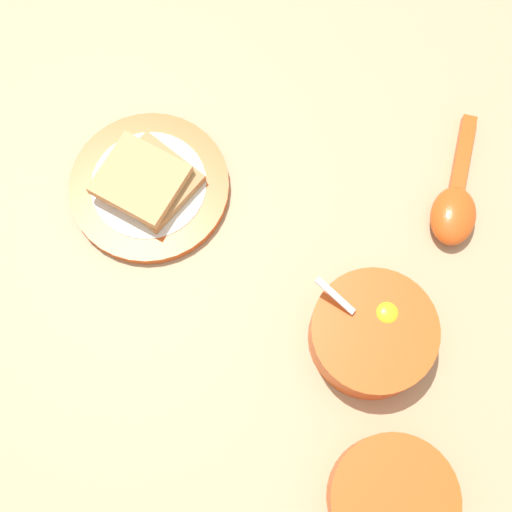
{
  "coord_description": "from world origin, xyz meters",
  "views": [
    {
      "loc": [
        -0.06,
        0.23,
        0.78
      ],
      "look_at": [
        -0.01,
        -0.0,
        0.02
      ],
      "focal_mm": 50.0,
      "sensor_mm": 36.0,
      "label": 1
    }
  ],
  "objects_px": {
    "toast_sandwich": "(146,181)",
    "soup_spoon": "(455,205)",
    "toast_plate": "(150,187)",
    "congee_bowl": "(393,499)",
    "egg_bowl": "(373,333)"
  },
  "relations": [
    {
      "from": "soup_spoon",
      "to": "congee_bowl",
      "type": "bearing_deg",
      "value": 85.39
    },
    {
      "from": "toast_plate",
      "to": "congee_bowl",
      "type": "height_order",
      "value": "congee_bowl"
    },
    {
      "from": "egg_bowl",
      "to": "toast_sandwich",
      "type": "relative_size",
      "value": 1.12
    },
    {
      "from": "toast_sandwich",
      "to": "toast_plate",
      "type": "bearing_deg",
      "value": -96.39
    },
    {
      "from": "toast_plate",
      "to": "soup_spoon",
      "type": "distance_m",
      "value": 0.36
    },
    {
      "from": "soup_spoon",
      "to": "toast_plate",
      "type": "bearing_deg",
      "value": 7.12
    },
    {
      "from": "egg_bowl",
      "to": "soup_spoon",
      "type": "height_order",
      "value": "egg_bowl"
    },
    {
      "from": "toast_sandwich",
      "to": "egg_bowl",
      "type": "bearing_deg",
      "value": 156.26
    },
    {
      "from": "toast_plate",
      "to": "soup_spoon",
      "type": "relative_size",
      "value": 1.09
    },
    {
      "from": "toast_plate",
      "to": "toast_sandwich",
      "type": "height_order",
      "value": "toast_sandwich"
    },
    {
      "from": "toast_sandwich",
      "to": "soup_spoon",
      "type": "bearing_deg",
      "value": -172.54
    },
    {
      "from": "toast_sandwich",
      "to": "congee_bowl",
      "type": "xyz_separation_m",
      "value": [
        -0.33,
        0.29,
        -0.0
      ]
    },
    {
      "from": "toast_sandwich",
      "to": "soup_spoon",
      "type": "distance_m",
      "value": 0.36
    },
    {
      "from": "toast_sandwich",
      "to": "soup_spoon",
      "type": "relative_size",
      "value": 0.74
    },
    {
      "from": "soup_spoon",
      "to": "congee_bowl",
      "type": "height_order",
      "value": "congee_bowl"
    }
  ]
}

